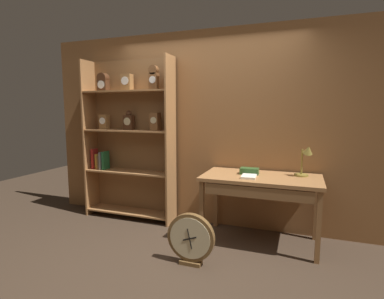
# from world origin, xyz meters

# --- Properties ---
(ground_plane) EXTENTS (10.00, 10.00, 0.00)m
(ground_plane) POSITION_xyz_m (0.00, 0.00, 0.00)
(ground_plane) COLOR #3D2D21
(back_wood_panel) EXTENTS (4.80, 0.05, 2.60)m
(back_wood_panel) POSITION_xyz_m (0.00, 1.33, 1.30)
(back_wood_panel) COLOR brown
(back_wood_panel) RESTS_ON ground
(bookshelf) EXTENTS (1.34, 0.32, 2.26)m
(bookshelf) POSITION_xyz_m (-1.12, 1.15, 1.16)
(bookshelf) COLOR #9E6B3D
(bookshelf) RESTS_ON ground
(workbench) EXTENTS (1.34, 0.70, 0.80)m
(workbench) POSITION_xyz_m (0.78, 0.89, 0.71)
(workbench) COLOR #9E6B3D
(workbench) RESTS_ON ground
(desk_lamp) EXTENTS (0.21, 0.21, 0.37)m
(desk_lamp) POSITION_xyz_m (1.25, 1.06, 1.01)
(desk_lamp) COLOR olive
(desk_lamp) RESTS_ON workbench
(toolbox_small) EXTENTS (0.21, 0.12, 0.07)m
(toolbox_small) POSITION_xyz_m (0.64, 0.98, 0.84)
(toolbox_small) COLOR #2D5123
(toolbox_small) RESTS_ON workbench
(open_repair_manual) EXTENTS (0.17, 0.23, 0.02)m
(open_repair_manual) POSITION_xyz_m (0.66, 0.80, 0.81)
(open_repair_manual) COLOR silver
(open_repair_manual) RESTS_ON workbench
(round_clock_large) EXTENTS (0.49, 0.11, 0.53)m
(round_clock_large) POSITION_xyz_m (0.20, 0.15, 0.27)
(round_clock_large) COLOR brown
(round_clock_large) RESTS_ON ground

